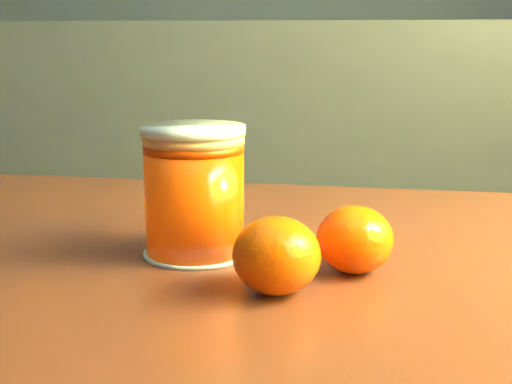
# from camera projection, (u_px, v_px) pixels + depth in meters

# --- Properties ---
(kitchen_counter) EXTENTS (3.15, 0.60, 0.90)m
(kitchen_counter) POSITION_uv_depth(u_px,v_px,m) (19.00, 185.00, 2.04)
(kitchen_counter) COLOR #48484D
(kitchen_counter) RESTS_ON ground
(table) EXTENTS (0.93, 0.66, 0.69)m
(table) POSITION_uv_depth(u_px,v_px,m) (284.00, 372.00, 0.58)
(table) COLOR maroon
(table) RESTS_ON ground
(juice_glass) EXTENTS (0.08, 0.08, 0.11)m
(juice_glass) POSITION_uv_depth(u_px,v_px,m) (194.00, 192.00, 0.58)
(juice_glass) COLOR #E23F04
(juice_glass) RESTS_ON table
(orange_front) EXTENTS (0.07, 0.07, 0.06)m
(orange_front) POSITION_uv_depth(u_px,v_px,m) (277.00, 255.00, 0.50)
(orange_front) COLOR #E94C04
(orange_front) RESTS_ON table
(orange_back) EXTENTS (0.07, 0.07, 0.05)m
(orange_back) POSITION_uv_depth(u_px,v_px,m) (355.00, 239.00, 0.54)
(orange_back) COLOR #E94C04
(orange_back) RESTS_ON table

